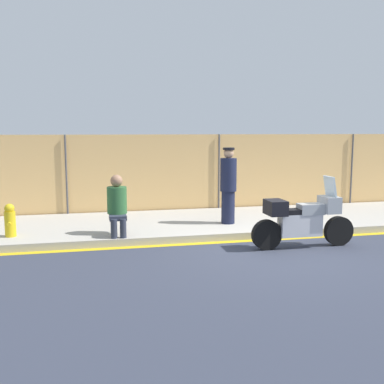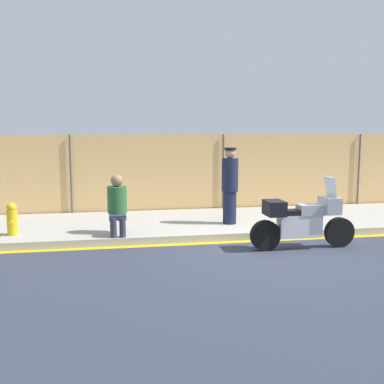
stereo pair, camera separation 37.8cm
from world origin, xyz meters
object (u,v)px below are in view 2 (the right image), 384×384
(fire_hydrant, at_px, (12,219))
(person_seated_on_curb, at_px, (117,202))
(officer_standing, at_px, (230,185))
(motorcycle, at_px, (302,220))

(fire_hydrant, bearing_deg, person_seated_on_curb, -7.19)
(officer_standing, height_order, person_seated_on_curb, officer_standing)
(motorcycle, xyz_separation_m, fire_hydrant, (-5.95, 1.60, -0.08))
(motorcycle, bearing_deg, officer_standing, 117.43)
(officer_standing, bearing_deg, fire_hydrant, -176.12)
(motorcycle, height_order, officer_standing, officer_standing)
(officer_standing, bearing_deg, motorcycle, -62.35)
(person_seated_on_curb, relative_size, fire_hydrant, 1.83)
(motorcycle, distance_m, officer_standing, 2.24)
(person_seated_on_curb, xyz_separation_m, fire_hydrant, (-2.24, 0.28, -0.36))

